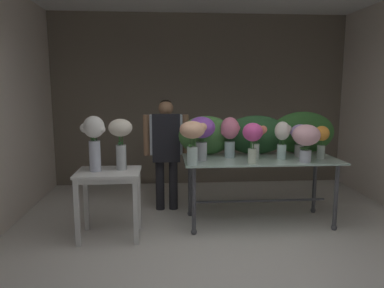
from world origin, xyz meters
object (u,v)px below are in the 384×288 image
Objects in this scene: vase_cream_lisianthus_tall at (121,136)px; vase_peach_dahlias at (192,135)px; side_table_white at (109,181)px; display_table_glass at (260,169)px; vase_coral_lilies at (256,136)px; vase_white_roses_tall at (94,138)px; vase_ivory_snapdragons at (283,137)px; florist at (166,143)px; vase_rosy_anemones at (230,133)px; vase_sunset_freesia at (321,138)px; vase_lilac_tulips at (300,136)px; vase_violet_roses at (201,132)px; vase_fuchsia_hydrangea at (253,136)px; vase_blush_carnations at (306,138)px.

vase_peach_dahlias is at bearing -4.89° from vase_cream_lisianthus_tall.
display_table_glass is at bearing 9.57° from side_table_white.
display_table_glass is 0.42m from vase_coral_lilies.
vase_white_roses_tall is (-1.94, -0.30, 0.45)m from display_table_glass.
vase_ivory_snapdragons is at bearing -6.26° from vase_coral_lilies.
florist is 3.05× the size of vase_rosy_anemones.
display_table_glass is at bearing 20.18° from vase_peach_dahlias.
vase_lilac_tulips is at bearing 140.69° from vase_sunset_freesia.
display_table_glass is 0.82m from vase_sunset_freesia.
side_table_white is 1.48× the size of vase_violet_roses.
vase_violet_roses is 0.60m from vase_fuchsia_hydrangea.
vase_coral_lilies is 0.84m from vase_peach_dahlias.
side_table_white is at bearing -164.77° from vase_rosy_anemones.
florist is 1.76m from vase_lilac_tulips.
florist is at bearing 149.76° from vase_coral_lilies.
vase_coral_lilies reaches higher than vase_sunset_freesia.
florist is 2.92× the size of vase_violet_roses.
vase_rosy_anemones reaches higher than vase_peach_dahlias.
vase_blush_carnations is at bearing 0.65° from vase_white_roses_tall.
vase_cream_lisianthus_tall is (-1.47, 0.06, 0.01)m from vase_fuchsia_hydrangea.
vase_ivory_snapdragons is (-0.28, -0.14, 0.02)m from vase_lilac_tulips.
vase_cream_lisianthus_tall is at bearing -171.63° from vase_lilac_tulips.
vase_fuchsia_hydrangea is (0.19, -0.40, 0.01)m from vase_rosy_anemones.
vase_rosy_anemones is at bearing 15.23° from side_table_white.
vase_fuchsia_hydrangea is at bearing -150.50° from vase_ivory_snapdragons.
vase_cream_lisianthus_tall is (0.14, 0.05, 0.50)m from side_table_white.
vase_coral_lilies is at bearing -156.18° from display_table_glass.
vase_lilac_tulips is at bearing 9.85° from vase_coral_lilies.
vase_fuchsia_hydrangea is 0.95× the size of vase_peach_dahlias.
vase_white_roses_tall is at bearing 179.77° from vase_fuchsia_hydrangea.
vase_blush_carnations is at bearing -23.67° from vase_rosy_anemones.
display_table_glass is 3.62× the size of vase_violet_roses.
vase_peach_dahlias reaches higher than vase_fuchsia_hydrangea.
vase_coral_lilies is (-0.07, -0.03, 0.41)m from display_table_glass.
vase_rosy_anemones is (0.37, 0.16, -0.04)m from vase_violet_roses.
vase_violet_roses is 1.05× the size of vase_peach_dahlias.
vase_cream_lisianthus_tall is (-0.92, -0.17, -0.02)m from vase_violet_roses.
vase_white_roses_tall is (-0.14, 0.00, 0.49)m from side_table_white.
vase_lilac_tulips is 0.66× the size of vase_white_roses_tall.
vase_white_roses_tall is at bearing -131.46° from florist.
vase_coral_lilies is 0.74× the size of vase_cream_lisianthus_tall.
vase_blush_carnations is (0.64, 0.03, -0.03)m from vase_fuchsia_hydrangea.
vase_peach_dahlias reaches higher than vase_coral_lilies.
vase_rosy_anemones is 1.13× the size of vase_blush_carnations.
vase_peach_dahlias reaches higher than vase_ivory_snapdragons.
display_table_glass is 4.46× the size of vase_coral_lilies.
vase_ivory_snapdragons is at bearing -15.26° from display_table_glass.
vase_coral_lilies is 0.69× the size of vase_white_roses_tall.
side_table_white is at bearing 179.76° from vase_fuchsia_hydrangea.
vase_coral_lilies is (0.66, 0.04, -0.07)m from vase_violet_roses.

